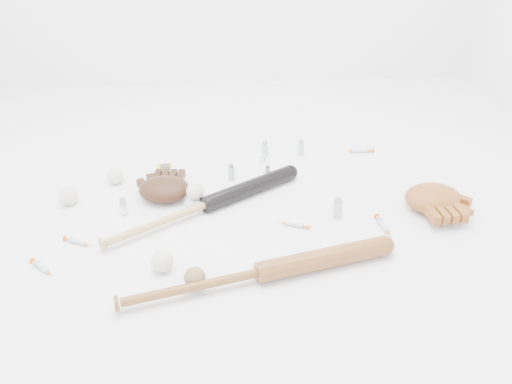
{
  "coord_description": "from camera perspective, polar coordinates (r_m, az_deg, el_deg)",
  "views": [
    {
      "loc": [
        -0.11,
        -1.59,
        1.05
      ],
      "look_at": [
        0.03,
        0.04,
        0.06
      ],
      "focal_mm": 35.0,
      "sensor_mm": 36.0,
      "label": 1
    }
  ],
  "objects": [
    {
      "name": "vial_3",
      "position": [
        1.88,
        9.31,
        -1.82
      ],
      "size": [
        0.03,
        0.03,
        0.08
      ],
      "primitive_type": "cylinder",
      "color": "#ACB7BD",
      "rests_on": "ground"
    },
    {
      "name": "trading_card",
      "position": [
        2.24,
        -10.34,
        2.68
      ],
      "size": [
        0.08,
        0.1,
        0.0
      ],
      "primitive_type": "cube",
      "rotation": [
        0.0,
        0.0,
        0.19
      ],
      "color": "gold",
      "rests_on": "ground"
    },
    {
      "name": "bat_wood",
      "position": [
        1.57,
        0.43,
        -9.19
      ],
      "size": [
        0.92,
        0.28,
        0.07
      ],
      "primitive_type": null,
      "rotation": [
        0.0,
        0.0,
        0.23
      ],
      "color": "brown",
      "rests_on": "ground"
    },
    {
      "name": "vial_1",
      "position": [
        2.31,
        5.15,
        5.06
      ],
      "size": [
        0.03,
        0.03,
        0.07
      ],
      "primitive_type": "cylinder",
      "color": "#ACB7BD",
      "rests_on": "ground"
    },
    {
      "name": "pedestal",
      "position": [
        1.94,
        -6.88,
        -1.21
      ],
      "size": [
        0.08,
        0.08,
        0.04
      ],
      "primitive_type": "cube",
      "rotation": [
        0.0,
        0.0,
        -0.23
      ],
      "color": "white",
      "rests_on": "ground"
    },
    {
      "name": "baseball_left",
      "position": [
        2.07,
        -20.68,
        -0.43
      ],
      "size": [
        0.07,
        0.07,
        0.07
      ],
      "primitive_type": "sphere",
      "color": "silver",
      "rests_on": "ground"
    },
    {
      "name": "syringe_5",
      "position": [
        1.77,
        -23.28,
        -7.96
      ],
      "size": [
        0.12,
        0.11,
        0.02
      ],
      "primitive_type": null,
      "rotation": [
        0.0,
        0.0,
        -0.76
      ],
      "color": "#ADBCC6",
      "rests_on": "ground"
    },
    {
      "name": "vial_2",
      "position": [
        2.1,
        -2.85,
        2.29
      ],
      "size": [
        0.03,
        0.03,
        0.07
      ],
      "primitive_type": "cylinder",
      "color": "#ACB7BD",
      "rests_on": "ground"
    },
    {
      "name": "bat_dark",
      "position": [
        1.9,
        -5.71,
        -1.43
      ],
      "size": [
        0.78,
        0.53,
        0.06
      ],
      "primitive_type": null,
      "rotation": [
        0.0,
        0.0,
        0.56
      ],
      "color": "black",
      "rests_on": "ground"
    },
    {
      "name": "baseball_upper",
      "position": [
        2.16,
        -15.77,
        1.75
      ],
      "size": [
        0.07,
        0.07,
        0.07
      ],
      "primitive_type": "sphere",
      "color": "silver",
      "rests_on": "ground"
    },
    {
      "name": "glove_dark",
      "position": [
        2.0,
        -10.44,
        0.37
      ],
      "size": [
        0.27,
        0.27,
        0.09
      ],
      "primitive_type": null,
      "rotation": [
        0.0,
        0.0,
        -0.12
      ],
      "color": "#341B0E",
      "rests_on": "ground"
    },
    {
      "name": "vial_5",
      "position": [
        2.29,
        1.03,
        4.94
      ],
      "size": [
        0.03,
        0.03,
        0.08
      ],
      "primitive_type": "cylinder",
      "color": "#ACB7BD",
      "rests_on": "ground"
    },
    {
      "name": "syringe_1",
      "position": [
        1.83,
        4.37,
        -3.72
      ],
      "size": [
        0.14,
        0.08,
        0.02
      ],
      "primitive_type": null,
      "rotation": [
        0.0,
        0.0,
        2.75
      ],
      "color": "#ADBCC6",
      "rests_on": "ground"
    },
    {
      "name": "syringe_0",
      "position": [
        1.84,
        -19.69,
        -5.4
      ],
      "size": [
        0.13,
        0.08,
        0.02
      ],
      "primitive_type": null,
      "rotation": [
        0.0,
        0.0,
        -0.48
      ],
      "color": "#ADBCC6",
      "rests_on": "ground"
    },
    {
      "name": "glove_tan",
      "position": [
        2.02,
        19.59,
        -0.63
      ],
      "size": [
        0.27,
        0.27,
        0.09
      ],
      "primitive_type": null,
      "rotation": [
        0.0,
        0.0,
        3.2
      ],
      "color": "brown",
      "rests_on": "ground"
    },
    {
      "name": "baseball_mid",
      "position": [
        1.64,
        -10.67,
        -7.77
      ],
      "size": [
        0.07,
        0.07,
        0.07
      ],
      "primitive_type": "sphere",
      "color": "silver",
      "rests_on": "ground"
    },
    {
      "name": "baseball_aged",
      "position": [
        1.56,
        -7.01,
        -9.69
      ],
      "size": [
        0.07,
        0.07,
        0.07
      ],
      "primitive_type": "sphere",
      "color": "olive",
      "rests_on": "ground"
    },
    {
      "name": "syringe_2",
      "position": [
        2.3,
        1.03,
        4.22
      ],
      "size": [
        0.08,
        0.16,
        0.02
      ],
      "primitive_type": null,
      "rotation": [
        0.0,
        0.0,
        1.23
      ],
      "color": "#ADBCC6",
      "rests_on": "ground"
    },
    {
      "name": "vial_0",
      "position": [
        2.11,
        1.29,
        2.29
      ],
      "size": [
        0.02,
        0.02,
        0.06
      ],
      "primitive_type": "cylinder",
      "color": "#ACB7BD",
      "rests_on": "ground"
    },
    {
      "name": "syringe_4",
      "position": [
        2.39,
        11.7,
        4.64
      ],
      "size": [
        0.16,
        0.03,
        0.02
      ],
      "primitive_type": null,
      "rotation": [
        0.0,
        0.0,
        3.11
      ],
      "color": "#ADBCC6",
      "rests_on": "ground"
    },
    {
      "name": "syringe_3",
      "position": [
        1.87,
        14.38,
        -3.78
      ],
      "size": [
        0.04,
        0.16,
        0.02
      ],
      "primitive_type": null,
      "rotation": [
        0.0,
        0.0,
        -1.46
      ],
      "color": "#ADBCC6",
      "rests_on": "ground"
    },
    {
      "name": "baseball_on_pedestal",
      "position": [
        1.91,
        -6.97,
        0.11
      ],
      "size": [
        0.07,
        0.07,
        0.07
      ],
      "primitive_type": "sphere",
      "color": "silver",
      "rests_on": "pedestal"
    },
    {
      "name": "vial_4",
      "position": [
        1.94,
        -14.92,
        -1.65
      ],
      "size": [
        0.03,
        0.03,
        0.07
      ],
      "primitive_type": "cylinder",
      "color": "#ACB7BD",
      "rests_on": "ground"
    }
  ]
}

